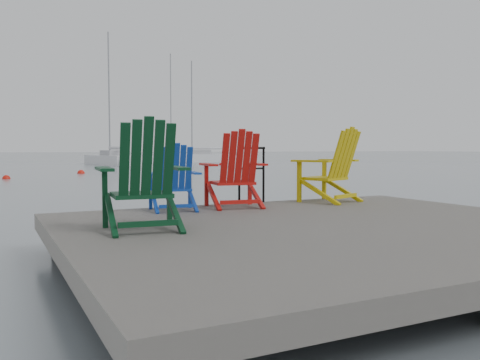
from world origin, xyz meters
name	(u,v)px	position (x,y,z in m)	size (l,w,h in m)	color
ground	(331,267)	(0.00, 0.00, 0.00)	(400.00, 400.00, 0.00)	slate
dock	(331,237)	(0.00, 0.00, 0.35)	(6.00, 5.00, 1.40)	#2D2A28
handrail	(252,169)	(0.25, 2.45, 1.04)	(0.48, 0.04, 0.90)	black
chair_green	(143,176)	(-2.08, 0.47, 1.08)	(0.98, 0.91, 1.15)	#093219
chair_blue	(174,178)	(-1.22, 1.98, 0.96)	(0.80, 0.76, 0.91)	#0F389D
chair_red	(235,170)	(-0.28, 1.96, 1.06)	(0.98, 0.92, 1.11)	#B9120D
chair_yellow	(332,166)	(1.47, 1.96, 1.09)	(1.13, 1.08, 1.17)	#C5AC0A
sailboat_near	(112,161)	(5.89, 38.40, 0.36)	(3.19, 8.49, 11.45)	silver
sailboat_mid	(170,158)	(15.09, 50.33, 0.35)	(6.69, 8.94, 12.39)	silver
sailboat_far	(196,159)	(15.46, 43.34, 0.36)	(7.73, 3.71, 10.45)	white
buoy_a	(6,179)	(-2.79, 20.47, 0.00)	(0.35, 0.35, 0.35)	red
buoy_b	(81,173)	(1.07, 24.16, 0.00)	(0.40, 0.40, 0.40)	red
buoy_c	(221,165)	(14.03, 34.08, 0.00)	(0.34, 0.34, 0.34)	#B90A0C
buoy_d	(171,165)	(9.96, 34.88, 0.00)	(0.35, 0.35, 0.35)	red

